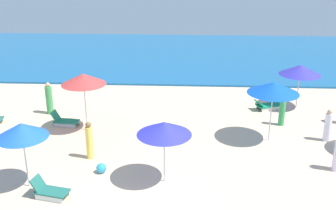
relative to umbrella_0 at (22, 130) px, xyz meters
The scene contains 14 objects.
ocean 20.10m from the umbrella_0, 78.40° to the left, with size 60.00×15.52×0.12m, color #195C93.
umbrella_0 is the anchor object (origin of this frame).
lounge_chair_0_0 2.31m from the umbrella_0, 34.16° to the right, with size 1.35×0.84×0.71m.
umbrella_1 14.42m from the umbrella_0, 36.29° to the left, with size 2.19×2.19×2.38m.
lounge_chair_1_0 13.09m from the umbrella_0, 39.16° to the left, with size 1.62×1.13×0.57m.
umbrella_3 5.13m from the umbrella_0, 79.04° to the left, with size 2.05×2.05×2.79m.
lounge_chair_3_0 5.87m from the umbrella_0, 92.71° to the left, with size 1.35×0.70×0.71m.
umbrella_4 10.36m from the umbrella_0, 24.57° to the left, with size 2.24×2.24×2.74m.
umbrella_8 4.96m from the umbrella_0, ahead, with size 1.99×1.99×2.40m.
beachgoer_0 12.07m from the umbrella_0, 30.52° to the left, with size 0.41×0.41×1.51m.
beachgoer_2 3.20m from the umbrella_0, 51.89° to the left, with size 0.38×0.38×1.62m.
beachgoer_3 7.27m from the umbrella_0, 101.51° to the left, with size 0.49×0.49×1.70m.
beachgoer_5 12.87m from the umbrella_0, 20.20° to the left, with size 0.44×0.44×1.51m.
beach_ball_0 3.37m from the umbrella_0, 23.82° to the left, with size 0.39×0.39×0.39m, color #2DA3D9.
Camera 1 is at (1.73, -10.24, 8.22)m, focal length 44.60 mm.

